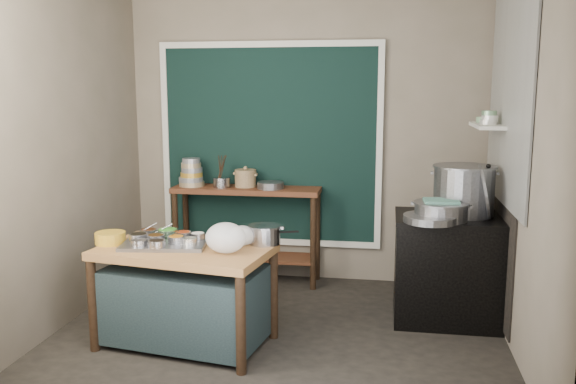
% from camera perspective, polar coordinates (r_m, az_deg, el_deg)
% --- Properties ---
extents(floor, '(3.50, 3.00, 0.02)m').
position_cam_1_polar(floor, '(4.93, -0.93, -13.23)').
color(floor, '#29241F').
rests_on(floor, ground).
extents(back_wall, '(3.50, 0.02, 2.80)m').
position_cam_1_polar(back_wall, '(6.05, 1.63, 4.86)').
color(back_wall, '#786B5C').
rests_on(back_wall, floor).
extents(left_wall, '(0.02, 3.00, 2.80)m').
position_cam_1_polar(left_wall, '(5.19, -20.51, 3.43)').
color(left_wall, '#786B5C').
rests_on(left_wall, floor).
extents(right_wall, '(0.02, 3.00, 2.80)m').
position_cam_1_polar(right_wall, '(4.59, 21.20, 2.65)').
color(right_wall, '#786B5C').
rests_on(right_wall, floor).
extents(curtain_panel, '(2.10, 0.02, 1.90)m').
position_cam_1_polar(curtain_panel, '(6.08, -1.71, 4.40)').
color(curtain_panel, black).
rests_on(curtain_panel, back_wall).
extents(curtain_frame, '(2.22, 0.03, 2.02)m').
position_cam_1_polar(curtain_frame, '(6.07, -1.72, 4.40)').
color(curtain_frame, beige).
rests_on(curtain_frame, back_wall).
extents(tile_panel, '(0.02, 1.70, 1.70)m').
position_cam_1_polar(tile_panel, '(5.10, 20.00, 8.44)').
color(tile_panel, '#B2B2AA').
rests_on(tile_panel, right_wall).
extents(soot_patch, '(0.01, 1.30, 1.30)m').
position_cam_1_polar(soot_patch, '(5.34, 19.15, -3.96)').
color(soot_patch, black).
rests_on(soot_patch, right_wall).
extents(wall_shelf, '(0.22, 0.70, 0.03)m').
position_cam_1_polar(wall_shelf, '(5.38, 18.17, 5.91)').
color(wall_shelf, beige).
rests_on(wall_shelf, right_wall).
extents(prep_table, '(1.35, 0.91, 0.75)m').
position_cam_1_polar(prep_table, '(4.68, -9.59, -9.61)').
color(prep_table, olive).
rests_on(prep_table, floor).
extents(back_counter, '(1.45, 0.40, 0.95)m').
position_cam_1_polar(back_counter, '(6.08, -3.87, -3.98)').
color(back_counter, '#592D19').
rests_on(back_counter, floor).
extents(stove_block, '(0.90, 0.68, 0.85)m').
position_cam_1_polar(stove_block, '(5.26, 14.93, -7.05)').
color(stove_block, black).
rests_on(stove_block, floor).
extents(stove_top, '(0.92, 0.69, 0.03)m').
position_cam_1_polar(stove_top, '(5.15, 15.15, -2.36)').
color(stove_top, black).
rests_on(stove_top, stove_block).
extents(condiment_tray, '(0.67, 0.52, 0.03)m').
position_cam_1_polar(condiment_tray, '(4.67, -11.39, -4.71)').
color(condiment_tray, gray).
rests_on(condiment_tray, prep_table).
extents(condiment_bowls, '(0.55, 0.44, 0.06)m').
position_cam_1_polar(condiment_bowls, '(4.68, -11.60, -4.17)').
color(condiment_bowls, gray).
rests_on(condiment_bowls, condiment_tray).
extents(yellow_basin, '(0.24, 0.24, 0.09)m').
position_cam_1_polar(yellow_basin, '(4.80, -16.30, -4.15)').
color(yellow_basin, '#BD8226').
rests_on(yellow_basin, prep_table).
extents(saucepan, '(0.33, 0.33, 0.14)m').
position_cam_1_polar(saucepan, '(4.61, -2.22, -3.99)').
color(saucepan, gray).
rests_on(saucepan, prep_table).
extents(plastic_bag_a, '(0.35, 0.31, 0.22)m').
position_cam_1_polar(plastic_bag_a, '(4.37, -5.85, -4.28)').
color(plastic_bag_a, white).
rests_on(plastic_bag_a, prep_table).
extents(plastic_bag_b, '(0.25, 0.23, 0.15)m').
position_cam_1_polar(plastic_bag_b, '(4.57, -4.30, -4.08)').
color(plastic_bag_b, white).
rests_on(plastic_bag_b, prep_table).
extents(bowl_stack, '(0.25, 0.25, 0.28)m').
position_cam_1_polar(bowl_stack, '(6.10, -9.01, 1.68)').
color(bowl_stack, tan).
rests_on(bowl_stack, back_counter).
extents(utensil_cup, '(0.18, 0.18, 0.10)m').
position_cam_1_polar(utensil_cup, '(5.99, -6.23, 0.89)').
color(utensil_cup, gray).
rests_on(utensil_cup, back_counter).
extents(ceramic_crock, '(0.28, 0.28, 0.15)m').
position_cam_1_polar(ceramic_crock, '(6.00, -4.00, 1.20)').
color(ceramic_crock, '#937750').
rests_on(ceramic_crock, back_counter).
extents(wide_bowl, '(0.33, 0.33, 0.06)m').
position_cam_1_polar(wide_bowl, '(5.89, -1.64, 0.63)').
color(wide_bowl, gray).
rests_on(wide_bowl, back_counter).
extents(stock_pot, '(0.58, 0.58, 0.41)m').
position_cam_1_polar(stock_pot, '(5.19, 16.12, 0.16)').
color(stock_pot, gray).
rests_on(stock_pot, stove_top).
extents(pot_lid, '(0.14, 0.45, 0.44)m').
position_cam_1_polar(pot_lid, '(5.08, 17.90, 0.01)').
color(pot_lid, gray).
rests_on(pot_lid, stove_top).
extents(steamer, '(0.52, 0.52, 0.14)m').
position_cam_1_polar(steamer, '(4.96, 14.10, -1.74)').
color(steamer, gray).
rests_on(steamer, stove_top).
extents(green_cloth, '(0.28, 0.22, 0.02)m').
position_cam_1_polar(green_cloth, '(4.95, 14.14, -0.81)').
color(green_cloth, '#4C8675').
rests_on(green_cloth, steamer).
extents(shallow_pan, '(0.53, 0.53, 0.05)m').
position_cam_1_polar(shallow_pan, '(4.87, 13.17, -2.44)').
color(shallow_pan, gray).
rests_on(shallow_pan, stove_top).
extents(shelf_bowl_stack, '(0.14, 0.14, 0.11)m').
position_cam_1_polar(shelf_bowl_stack, '(5.32, 18.31, 6.60)').
color(shelf_bowl_stack, silver).
rests_on(shelf_bowl_stack, wall_shelf).
extents(shelf_bowl_green, '(0.16, 0.16, 0.05)m').
position_cam_1_polar(shelf_bowl_green, '(5.59, 17.88, 6.45)').
color(shelf_bowl_green, gray).
rests_on(shelf_bowl_green, wall_shelf).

